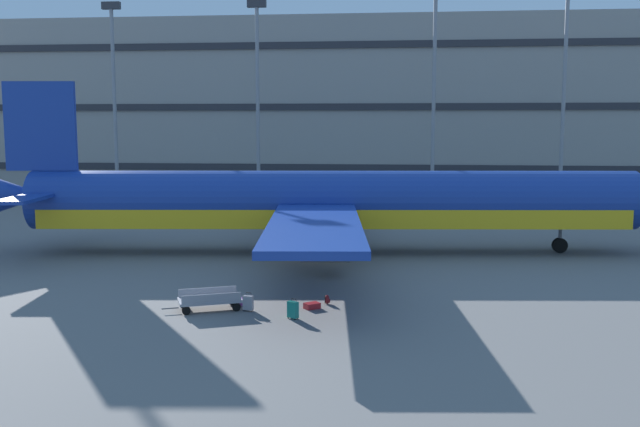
# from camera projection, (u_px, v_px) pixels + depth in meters

# --- Properties ---
(ground_plane) EXTENTS (600.00, 600.00, 0.00)m
(ground_plane) POSITION_uv_depth(u_px,v_px,m) (312.00, 255.00, 42.60)
(ground_plane) COLOR slate
(terminal_structure) EXTENTS (120.96, 20.40, 19.12)m
(terminal_structure) POSITION_uv_depth(u_px,v_px,m) (354.00, 109.00, 84.56)
(terminal_structure) COLOR gray
(terminal_structure) RESTS_ON ground_plane
(airliner) EXTENTS (42.22, 34.35, 10.31)m
(airliner) POSITION_uv_depth(u_px,v_px,m) (326.00, 203.00, 43.14)
(airliner) COLOR navy
(airliner) RESTS_ON ground_plane
(light_mast_left) EXTENTS (1.80, 0.50, 19.49)m
(light_mast_left) POSITION_uv_depth(u_px,v_px,m) (114.00, 87.00, 69.76)
(light_mast_left) COLOR gray
(light_mast_left) RESTS_ON ground_plane
(light_mast_center_left) EXTENTS (1.80, 0.50, 19.43)m
(light_mast_center_left) POSITION_uv_depth(u_px,v_px,m) (258.00, 86.00, 68.28)
(light_mast_center_left) COLOR gray
(light_mast_center_left) RESTS_ON ground_plane
(light_mast_center_right) EXTENTS (1.80, 0.50, 20.22)m
(light_mast_center_right) POSITION_uv_depth(u_px,v_px,m) (434.00, 81.00, 66.49)
(light_mast_center_right) COLOR gray
(light_mast_center_right) RESTS_ON ground_plane
(light_mast_right) EXTENTS (1.80, 0.50, 22.80)m
(light_mast_right) POSITION_uv_depth(u_px,v_px,m) (565.00, 65.00, 65.10)
(light_mast_right) COLOR gray
(light_mast_right) RESTS_ON ground_plane
(suitcase_black) EXTENTS (0.45, 0.29, 0.78)m
(suitcase_black) POSITION_uv_depth(u_px,v_px,m) (248.00, 303.00, 29.85)
(suitcase_black) COLOR gray
(suitcase_black) RESTS_ON ground_plane
(suitcase_scuffed) EXTENTS (0.50, 0.43, 0.81)m
(suitcase_scuffed) POSITION_uv_depth(u_px,v_px,m) (293.00, 310.00, 28.67)
(suitcase_scuffed) COLOR #147266
(suitcase_scuffed) RESTS_ON ground_plane
(suitcase_upright) EXTENTS (0.77, 0.74, 0.25)m
(suitcase_upright) POSITION_uv_depth(u_px,v_px,m) (312.00, 306.00, 30.28)
(suitcase_upright) COLOR #B21E23
(suitcase_upright) RESTS_ON ground_plane
(suitcase_large) EXTENTS (0.57, 0.73, 0.22)m
(suitcase_large) POSITION_uv_depth(u_px,v_px,m) (241.00, 301.00, 31.04)
(suitcase_large) COLOR #72388C
(suitcase_large) RESTS_ON ground_plane
(backpack_red) EXTENTS (0.28, 0.34, 0.46)m
(backpack_red) POSITION_uv_depth(u_px,v_px,m) (327.00, 300.00, 31.04)
(backpack_red) COLOR maroon
(backpack_red) RESTS_ON ground_plane
(baggage_cart) EXTENTS (3.31, 2.19, 0.82)m
(baggage_cart) POSITION_uv_depth(u_px,v_px,m) (210.00, 300.00, 30.05)
(baggage_cart) COLOR gray
(baggage_cart) RESTS_ON ground_plane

